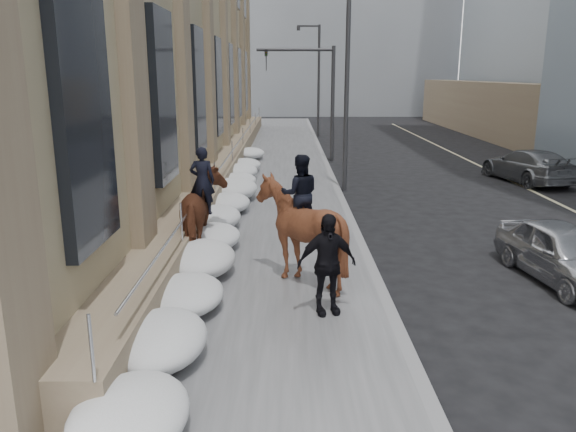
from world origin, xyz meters
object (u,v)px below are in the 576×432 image
Objects in this scene: car_silver at (564,253)px; mounted_horse_left at (204,211)px; pedestrian at (327,264)px; car_grey at (528,166)px; mounted_horse_right at (300,227)px.

mounted_horse_left is at bearing 160.43° from car_silver.
pedestrian is 0.50× the size of car_silver.
pedestrian reaches higher than car_grey.
car_silver is 0.79× the size of car_grey.
pedestrian is 5.90m from car_silver.
mounted_horse_right is at bearing 175.15° from car_silver.
mounted_horse_right is 6.03m from car_silver.
pedestrian is at bearing 122.98° from mounted_horse_left.
car_silver is at bearing 5.98° from pedestrian.
mounted_horse_left reaches higher than pedestrian.
mounted_horse_right is (2.38, -2.05, 0.13)m from mounted_horse_left.
pedestrian is at bearing 101.91° from mounted_horse_right.
mounted_horse_right is at bearing 39.15° from car_grey.
pedestrian is 0.40× the size of car_grey.
mounted_horse_right is 0.57× the size of car_grey.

